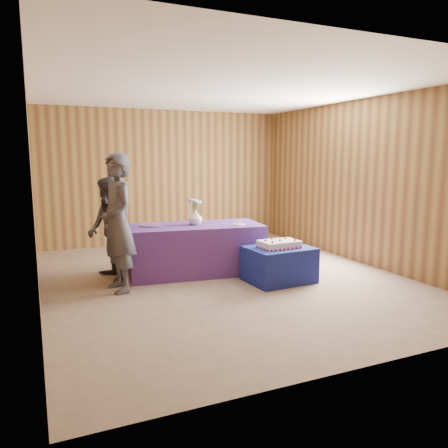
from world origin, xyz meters
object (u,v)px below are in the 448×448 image
cake_table (279,264)px  guest_right (110,229)px  vase (195,217)px  guest_left (118,223)px  sheet_cake (279,244)px  serving_table (195,249)px

cake_table → guest_right: guest_right is taller
vase → guest_left: 1.32m
sheet_cake → vase: bearing=132.6°
serving_table → guest_left: (-1.23, -0.43, 0.54)m
vase → sheet_cake: bearing=-45.5°
serving_table → guest_right: 1.31m
cake_table → serving_table: 1.31m
serving_table → vase: 0.49m
guest_left → guest_right: 0.57m
serving_table → sheet_cake: serving_table is taller
sheet_cake → serving_table: bearing=133.1°
cake_table → guest_left: bearing=164.0°
sheet_cake → guest_left: 2.24m
serving_table → sheet_cake: 1.32m
vase → guest_left: size_ratio=0.12×
cake_table → sheet_cake: size_ratio=1.54×
serving_table → guest_left: guest_left is taller
serving_table → vase: vase is taller
sheet_cake → guest_right: (-2.18, 1.04, 0.20)m
cake_table → sheet_cake: 0.30m
vase → guest_right: bearing=175.2°
guest_left → serving_table: bearing=99.6°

